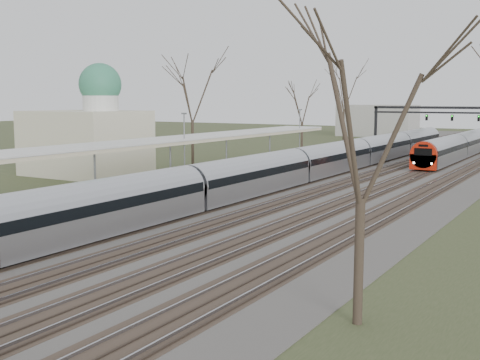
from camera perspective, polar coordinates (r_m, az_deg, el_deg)
name	(u,v)px	position (r m, az deg, el deg)	size (l,w,h in m)	color
track_bed	(377,171)	(60.85, 12.82, 0.87)	(24.00, 160.00, 0.22)	#474442
platform	(197,180)	(49.34, -4.10, 0.01)	(3.50, 69.00, 1.00)	#9E9B93
canopy	(162,141)	(45.40, -7.44, 3.65)	(4.10, 50.00, 3.11)	slate
dome_building	(88,136)	(57.61, -14.20, 4.11)	(10.00, 8.00, 10.30)	beige
signal_gantry	(447,115)	(89.44, 19.06, 5.87)	(21.00, 0.59, 6.08)	black
tree_west_far	(192,90)	(62.07, -4.57, 8.52)	(5.50, 5.50, 11.33)	#2D231C
tree_east_near	(363,116)	(18.49, 11.57, 5.97)	(4.50, 4.50, 9.27)	#2D231C
train_near	(330,160)	(56.66, 8.49, 1.93)	(2.62, 75.21, 3.05)	#B1B4BC
train_far	(468,143)	(82.23, 20.83, 3.27)	(2.62, 45.21, 3.05)	#B1B4BC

